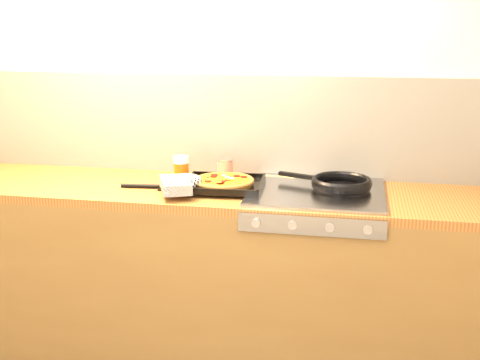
% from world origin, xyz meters
% --- Properties ---
extents(room_shell, '(3.20, 3.20, 3.20)m').
position_xyz_m(room_shell, '(0.00, 1.39, 1.15)').
color(room_shell, white).
rests_on(room_shell, ground).
extents(counter_run, '(3.20, 0.62, 0.90)m').
position_xyz_m(counter_run, '(0.00, 1.10, 0.45)').
color(counter_run, brown).
rests_on(counter_run, ground).
extents(stovetop, '(0.60, 0.56, 0.02)m').
position_xyz_m(stovetop, '(0.45, 1.10, 0.91)').
color(stovetop, gray).
rests_on(stovetop, counter_run).
extents(pizza_on_tray, '(0.47, 0.43, 0.06)m').
position_xyz_m(pizza_on_tray, '(-0.03, 1.05, 0.94)').
color(pizza_on_tray, black).
rests_on(pizza_on_tray, stovetop).
extents(frying_pan, '(0.48, 0.35, 0.04)m').
position_xyz_m(frying_pan, '(0.55, 1.14, 0.94)').
color(frying_pan, black).
rests_on(frying_pan, stovetop).
extents(tomato_can, '(0.09, 0.09, 0.11)m').
position_xyz_m(tomato_can, '(-0.01, 1.24, 0.95)').
color(tomato_can, maroon).
rests_on(tomato_can, counter_run).
extents(juice_glass, '(0.08, 0.08, 0.13)m').
position_xyz_m(juice_glass, '(-0.21, 1.18, 0.96)').
color(juice_glass, '#EA4F0D').
rests_on(juice_glass, counter_run).
extents(wooden_spoon, '(0.30, 0.07, 0.02)m').
position_xyz_m(wooden_spoon, '(0.22, 1.32, 0.91)').
color(wooden_spoon, '#AE8349').
rests_on(wooden_spoon, counter_run).
extents(black_spatula, '(0.29, 0.09, 0.02)m').
position_xyz_m(black_spatula, '(-0.31, 1.04, 0.91)').
color(black_spatula, black).
rests_on(black_spatula, counter_run).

